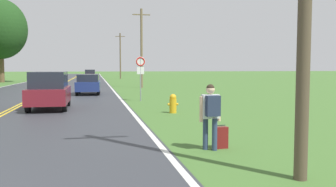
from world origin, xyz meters
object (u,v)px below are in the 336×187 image
fire_hydrant (173,103)px  traffic_sign (140,68)px  tree_left_verge (0,29)px  car_dark_blue_hatchback_approaching (88,84)px  car_red_van_mid_near (90,74)px  hitchhiker_person (211,110)px  suitcase (220,138)px  car_maroon_van_nearest (49,90)px

fire_hydrant → traffic_sign: size_ratio=0.32×
tree_left_verge → car_dark_blue_hatchback_approaching: tree_left_verge is taller
tree_left_verge → fire_hydrant: bearing=-66.9°
car_red_van_mid_near → tree_left_verge: bearing=-52.7°
hitchhiker_person → fire_hydrant: (0.67, 7.34, -0.57)m
traffic_sign → tree_left_verge: tree_left_verge is taller
hitchhiker_person → car_dark_blue_hatchback_approaching: hitchhiker_person is taller
hitchhiker_person → car_red_van_mid_near: (-3.56, 55.25, -0.11)m
tree_left_verge → hitchhiker_person: bearing=-71.1°
car_red_van_mid_near → suitcase: bearing=2.7°
fire_hydrant → suitcase: bearing=-92.9°
tree_left_verge → car_maroon_van_nearest: size_ratio=2.92×
car_dark_blue_hatchback_approaching → car_red_van_mid_near: bearing=-177.7°
car_dark_blue_hatchback_approaching → car_red_van_mid_near: size_ratio=0.97×
suitcase → fire_hydrant: fire_hydrant is taller
fire_hydrant → tree_left_verge: 42.20m
hitchhiker_person → tree_left_verge: size_ratio=0.14×
tree_left_verge → car_red_van_mid_near: tree_left_verge is taller
car_maroon_van_nearest → car_red_van_mid_near: (1.44, 45.20, -0.07)m
fire_hydrant → car_red_van_mid_near: car_red_van_mid_near is taller
suitcase → traffic_sign: bearing=-2.6°
hitchhiker_person → fire_hydrant: hitchhiker_person is taller
hitchhiker_person → car_maroon_van_nearest: 11.22m
hitchhiker_person → suitcase: size_ratio=2.72×
car_dark_blue_hatchback_approaching → hitchhiker_person: bearing=11.2°
hitchhiker_person → suitcase: hitchhiker_person is taller
suitcase → car_dark_blue_hatchback_approaching: bearing=6.3°
tree_left_verge → traffic_sign: bearing=-64.2°
suitcase → car_red_van_mid_near: (-3.88, 55.10, 0.62)m
car_maroon_van_nearest → car_dark_blue_hatchback_approaching: 9.89m
hitchhiker_person → car_dark_blue_hatchback_approaching: size_ratio=0.42×
fire_hydrant → traffic_sign: 6.28m
hitchhiker_person → car_red_van_mid_near: 55.36m
hitchhiker_person → traffic_sign: (-0.03, 13.37, 1.06)m
tree_left_verge → car_maroon_van_nearest: tree_left_verge is taller
suitcase → car_red_van_mid_near: bearing=-0.0°
hitchhiker_person → fire_hydrant: 7.39m
suitcase → car_dark_blue_hatchback_approaching: size_ratio=0.15×
hitchhiker_person → tree_left_verge: 48.65m
hitchhiker_person → tree_left_verge: bearing=14.8°
traffic_sign → car_dark_blue_hatchback_approaching: traffic_sign is taller
traffic_sign → tree_left_verge: (-15.60, 32.25, 5.40)m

